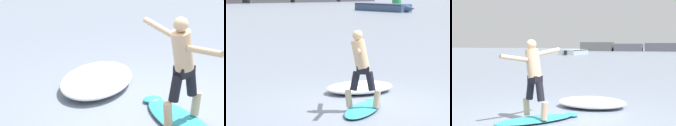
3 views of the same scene
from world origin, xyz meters
The scene contains 4 objects.
ground_plane centered at (0.00, 0.00, 0.00)m, with size 200.00×200.00×0.00m, color gray.
surfboard centered at (-0.28, -0.30, 0.04)m, with size 1.63×1.71×0.22m.
surfer centered at (-0.35, -0.30, 1.02)m, with size 0.87×1.37×1.61m.
wave_foam_at_tail centered at (0.51, 1.43, 0.13)m, with size 1.75×1.19×0.25m.
Camera 1 is at (-7.20, -2.09, 3.73)m, focal length 85.00 mm.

